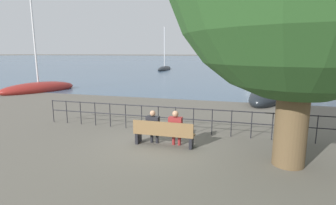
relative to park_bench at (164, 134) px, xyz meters
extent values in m
plane|color=#605B51|center=(0.00, 0.07, -0.44)|extent=(1000.00, 1000.00, 0.00)
cube|color=#47607A|center=(0.00, 159.28, -0.44)|extent=(600.00, 300.00, 0.01)
cylinder|color=brown|center=(3.94, -0.52, 1.04)|extent=(0.89, 0.89, 2.97)
cube|color=brown|center=(0.00, 0.07, -0.02)|extent=(2.14, 0.45, 0.05)
cube|color=brown|center=(0.00, -0.14, 0.23)|extent=(2.14, 0.04, 0.45)
cube|color=black|center=(-0.97, 0.07, -0.24)|extent=(0.10, 0.41, 0.40)
cube|color=black|center=(0.97, 0.07, -0.24)|extent=(0.10, 0.41, 0.40)
cylinder|color=black|center=(-0.51, 0.22, -0.22)|extent=(0.11, 0.11, 0.45)
cylinder|color=black|center=(-0.31, 0.22, -0.22)|extent=(0.11, 0.11, 0.45)
cube|color=black|center=(-0.41, 0.13, 0.06)|extent=(0.38, 0.26, 0.14)
cube|color=black|center=(-0.41, 0.05, 0.29)|extent=(0.45, 0.24, 0.57)
sphere|color=#A87A5B|center=(-0.41, 0.05, 0.69)|extent=(0.20, 0.20, 0.20)
cylinder|color=maroon|center=(0.31, 0.22, -0.22)|extent=(0.11, 0.11, 0.45)
cylinder|color=maroon|center=(0.51, 0.22, -0.22)|extent=(0.11, 0.11, 0.45)
cube|color=maroon|center=(0.41, 0.13, 0.06)|extent=(0.39, 0.26, 0.14)
cube|color=maroon|center=(0.41, 0.05, 0.30)|extent=(0.46, 0.24, 0.60)
sphere|color=#A87A5B|center=(0.41, 0.05, 0.72)|extent=(0.21, 0.21, 0.21)
cylinder|color=black|center=(-5.93, 1.70, 0.08)|extent=(0.04, 0.04, 1.05)
cylinder|color=black|center=(-5.19, 1.70, 0.08)|extent=(0.04, 0.04, 1.05)
cylinder|color=black|center=(-4.45, 1.70, 0.08)|extent=(0.04, 0.04, 1.05)
cylinder|color=black|center=(-3.70, 1.70, 0.08)|extent=(0.04, 0.04, 1.05)
cylinder|color=black|center=(-2.96, 1.70, 0.08)|extent=(0.04, 0.04, 1.05)
cylinder|color=black|center=(-2.22, 1.70, 0.08)|extent=(0.04, 0.04, 1.05)
cylinder|color=black|center=(-1.48, 1.70, 0.08)|extent=(0.04, 0.04, 1.05)
cylinder|color=black|center=(-0.74, 1.70, 0.08)|extent=(0.04, 0.04, 1.05)
cylinder|color=black|center=(0.00, 1.70, 0.08)|extent=(0.04, 0.04, 1.05)
cylinder|color=black|center=(0.74, 1.70, 0.08)|extent=(0.04, 0.04, 1.05)
cylinder|color=black|center=(1.48, 1.70, 0.08)|extent=(0.04, 0.04, 1.05)
cylinder|color=black|center=(2.22, 1.70, 0.08)|extent=(0.04, 0.04, 1.05)
cylinder|color=black|center=(2.96, 1.70, 0.08)|extent=(0.04, 0.04, 1.05)
cylinder|color=black|center=(3.70, 1.70, 0.08)|extent=(0.04, 0.04, 1.05)
cylinder|color=black|center=(4.45, 1.70, 0.08)|extent=(0.04, 0.04, 1.05)
cylinder|color=black|center=(5.19, 1.70, 0.08)|extent=(0.04, 0.04, 1.05)
cylinder|color=black|center=(0.00, 1.70, 0.58)|extent=(11.85, 0.04, 0.04)
cylinder|color=black|center=(0.00, 1.70, 0.13)|extent=(11.85, 0.04, 0.04)
ellipsoid|color=black|center=(4.27, 10.35, -0.13)|extent=(3.58, 6.67, 1.56)
cylinder|color=silver|center=(4.27, 10.35, 5.15)|extent=(0.14, 0.14, 9.62)
ellipsoid|color=navy|center=(12.73, 28.13, -0.22)|extent=(5.27, 8.99, 1.11)
cylinder|color=silver|center=(12.73, 28.13, 3.57)|extent=(0.14, 0.14, 6.91)
ellipsoid|color=maroon|center=(-13.97, 9.79, -0.22)|extent=(4.41, 6.54, 1.13)
cylinder|color=silver|center=(-13.97, 9.79, 5.88)|extent=(0.14, 0.14, 11.53)
ellipsoid|color=black|center=(-11.89, 40.10, -0.24)|extent=(2.23, 8.89, 1.03)
cylinder|color=silver|center=(-11.89, 40.10, 3.82)|extent=(0.14, 0.14, 7.50)
cylinder|color=silver|center=(6.75, 122.43, 7.36)|extent=(4.48, 4.48, 15.61)
cylinder|color=#2D2D33|center=(6.75, 122.43, 16.11)|extent=(3.14, 3.14, 1.90)
cone|color=#4C1E19|center=(6.75, 122.43, 17.83)|extent=(3.58, 3.58, 1.52)
camera|label=1|loc=(2.53, -8.36, 2.76)|focal=28.00mm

